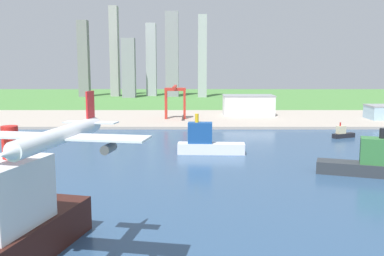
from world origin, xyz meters
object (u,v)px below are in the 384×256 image
airplane_landing (62,136)px  cargo_ship (3,232)px  container_barge (369,162)px  port_crane_red (177,95)px  ferry_boat (209,142)px  warehouse_main (250,105)px  tugboat_small (345,134)px

airplane_landing → cargo_ship: airplane_landing is taller
container_barge → port_crane_red: bearing=116.5°
ferry_boat → cargo_ship: bearing=-111.4°
airplane_landing → container_barge: 170.26m
port_crane_red → warehouse_main: (78.06, 34.15, -13.64)m
tugboat_small → airplane_landing: bearing=-123.5°
tugboat_small → warehouse_main: size_ratio=0.36×
airplane_landing → ferry_boat: (42.45, 167.77, -32.13)m
tugboat_small → container_barge: size_ratio=0.43×
cargo_ship → airplane_landing: bearing=-22.4°
tugboat_small → warehouse_main: 146.20m
ferry_boat → warehouse_main: bearing=75.2°
cargo_ship → ferry_boat: size_ratio=1.72×
cargo_ship → container_barge: 177.53m
port_crane_red → container_barge: bearing=-63.5°
airplane_landing → ferry_boat: bearing=75.8°
container_barge → port_crane_red: port_crane_red is taller
cargo_ship → port_crane_red: size_ratio=1.56×
tugboat_small → ferry_boat: 124.01m
airplane_landing → warehouse_main: (93.91, 362.43, -26.22)m
airplane_landing → cargo_ship: bearing=157.6°
container_barge → ferry_boat: (-80.78, 54.80, 0.14)m
airplane_landing → port_crane_red: bearing=87.2°
container_barge → cargo_ship: bearing=-143.9°
container_barge → warehouse_main: size_ratio=0.83×
cargo_ship → warehouse_main: 372.05m
port_crane_red → cargo_ship: bearing=-96.4°
cargo_ship → tugboat_small: 278.48m
ferry_boat → container_barge: bearing=-34.2°
cargo_ship → ferry_boat: cargo_ship is taller
cargo_ship → container_barge: size_ratio=1.65×
tugboat_small → port_crane_red: (-134.88, 100.20, 23.43)m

